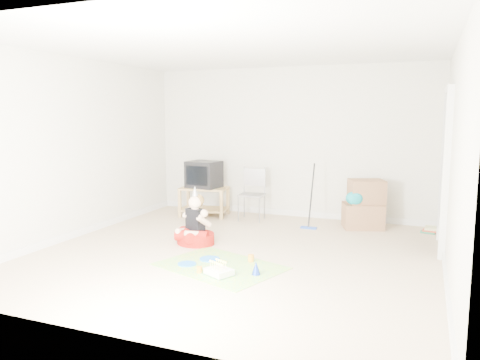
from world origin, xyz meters
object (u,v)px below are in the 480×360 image
at_px(cardboard_boxes, 364,205).
at_px(birthday_cake, 219,272).
at_px(seated_woman, 195,231).
at_px(folding_chair, 252,195).
at_px(tv_stand, 204,199).
at_px(crt_tv, 204,174).

height_order(cardboard_boxes, birthday_cake, cardboard_boxes).
height_order(seated_woman, birthday_cake, seated_woman).
relative_size(folding_chair, cardboard_boxes, 1.17).
bearing_deg(seated_woman, tv_stand, 112.24).
relative_size(folding_chair, seated_woman, 1.11).
relative_size(cardboard_boxes, seated_woman, 0.95).
height_order(tv_stand, crt_tv, crt_tv).
distance_m(cardboard_boxes, birthday_cake, 3.15).
bearing_deg(crt_tv, birthday_cake, -53.25).
distance_m(crt_tv, birthday_cake, 3.26).
bearing_deg(seated_woman, crt_tv, 112.24).
distance_m(cardboard_boxes, seated_woman, 2.74).
height_order(folding_chair, cardboard_boxes, folding_chair).
bearing_deg(crt_tv, folding_chair, 6.57).
xyz_separation_m(tv_stand, cardboard_boxes, (2.74, 0.11, 0.07)).
height_order(cardboard_boxes, seated_woman, seated_woman).
xyz_separation_m(seated_woman, birthday_cake, (0.85, -1.08, -0.14)).
height_order(crt_tv, birthday_cake, crt_tv).
xyz_separation_m(crt_tv, seated_woman, (0.69, -1.70, -0.56)).
distance_m(folding_chair, birthday_cake, 2.86).
bearing_deg(birthday_cake, seated_woman, 128.00).
bearing_deg(crt_tv, seated_woman, -59.99).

